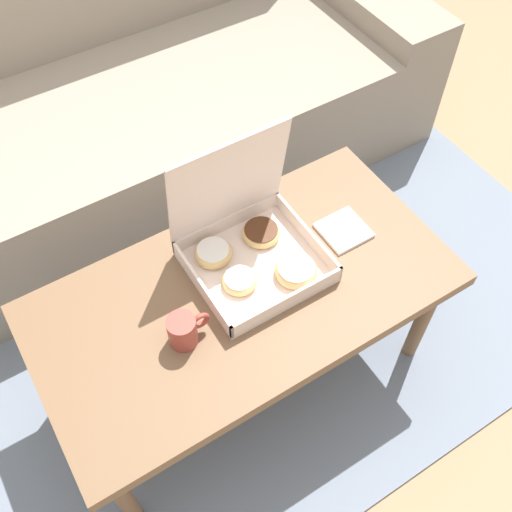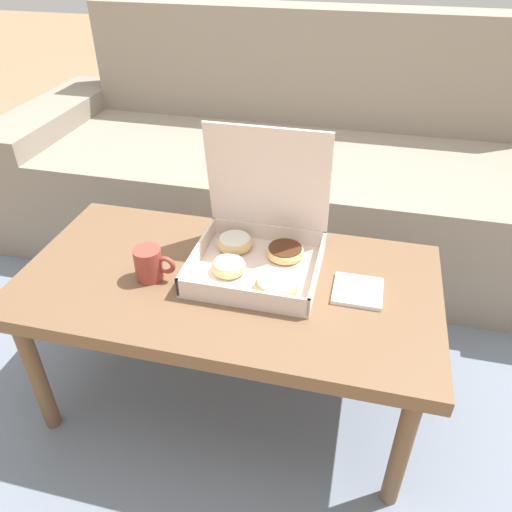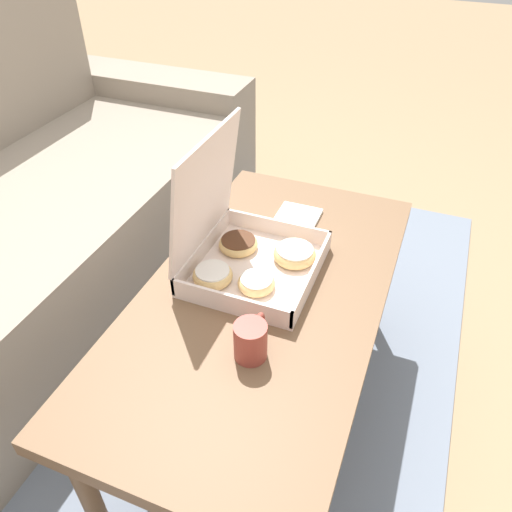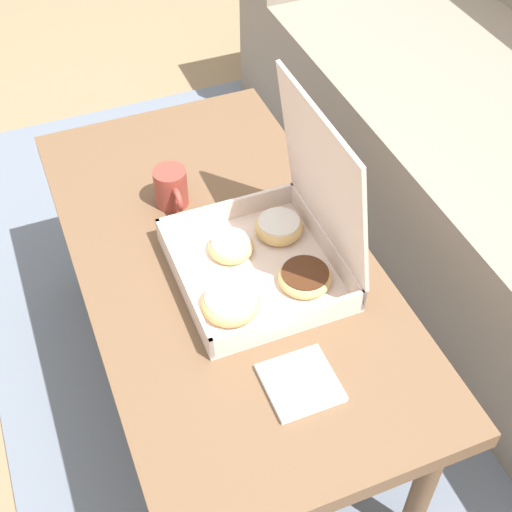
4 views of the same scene
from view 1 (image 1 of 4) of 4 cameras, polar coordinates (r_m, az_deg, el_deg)
name	(u,v)px [view 1 (image 1 of 4)]	position (r m, az deg, el deg)	size (l,w,h in m)	color
ground_plane	(223,335)	(2.00, -3.19, -7.54)	(12.00, 12.00, 0.00)	#937756
area_rug	(180,271)	(2.14, -7.21, -1.43)	(2.54, 1.97, 0.01)	slate
couch	(101,117)	(2.28, -14.54, 12.66)	(2.42, 0.89, 0.93)	gray
coffee_table	(244,301)	(1.57, -1.18, -4.27)	(1.08, 0.57, 0.47)	brown
pastry_box	(250,245)	(1.54, -0.53, 1.03)	(0.33, 0.31, 0.36)	silver
coffee_mug	(184,330)	(1.43, -6.90, -7.04)	(0.11, 0.07, 0.09)	#993D33
napkin_stack	(344,230)	(1.66, 8.36, 2.44)	(0.12, 0.12, 0.01)	white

